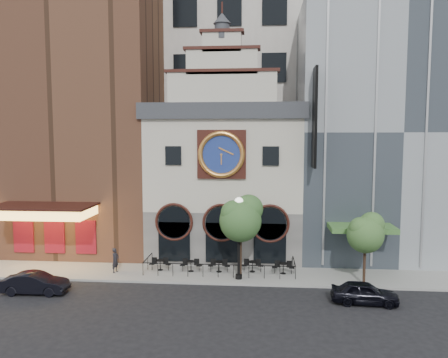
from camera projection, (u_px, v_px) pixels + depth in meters
name	position (u px, v px, depth m)	size (l,w,h in m)	color
ground	(216.00, 285.00, 28.99)	(120.00, 120.00, 0.00)	black
sidewalk	(220.00, 273.00, 31.46)	(44.00, 5.00, 0.15)	gray
clock_building	(226.00, 175.00, 36.11)	(12.60, 8.78, 18.65)	#605E5B
theater_building	(82.00, 106.00, 38.73)	(14.00, 15.60, 25.00)	brown
retail_building	(381.00, 133.00, 36.86)	(14.00, 14.40, 20.00)	gray
office_tower	(235.00, 42.00, 46.91)	(20.00, 16.00, 40.00)	beige
cafe_railing	(220.00, 265.00, 31.41)	(10.60, 2.60, 0.90)	black
bistro_0	(160.00, 264.00, 31.74)	(1.58, 0.68, 0.90)	black
bistro_1	(191.00, 265.00, 31.46)	(1.58, 0.68, 0.90)	black
bistro_2	(219.00, 266.00, 31.33)	(1.58, 0.68, 0.90)	black
bistro_3	(252.00, 265.00, 31.38)	(1.58, 0.68, 0.90)	black
bistro_4	(283.00, 267.00, 30.92)	(1.58, 0.68, 0.90)	black
car_right	(365.00, 293.00, 25.74)	(1.56, 3.89, 1.32)	black
car_left	(35.00, 283.00, 27.43)	(1.41, 4.05, 1.34)	black
pedestrian	(115.00, 260.00, 31.21)	(0.64, 0.42, 1.77)	black
lamppost	(239.00, 229.00, 29.53)	(1.80, 0.68, 5.63)	black
tree_left	(241.00, 217.00, 29.69)	(2.99, 2.88, 5.76)	#382619
tree_right	(366.00, 232.00, 28.49)	(2.48, 2.39, 4.77)	#382619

